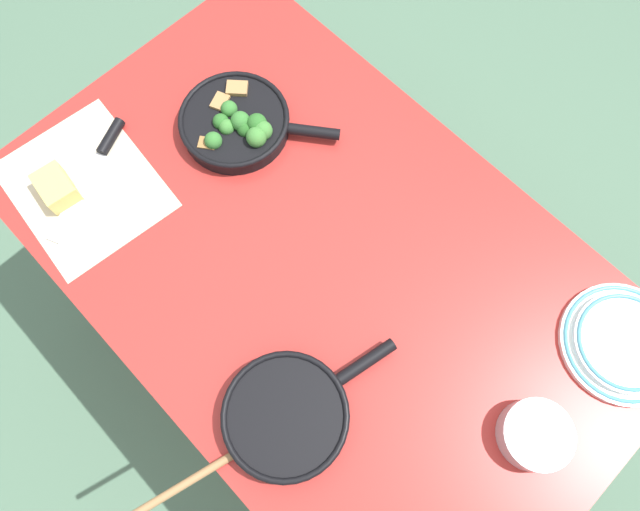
% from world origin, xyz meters
% --- Properties ---
extents(ground_plane, '(14.00, 14.00, 0.00)m').
position_xyz_m(ground_plane, '(0.00, 0.00, 0.00)').
color(ground_plane, '#51755B').
extents(dining_table_red, '(1.32, 0.82, 0.73)m').
position_xyz_m(dining_table_red, '(0.00, 0.00, 0.65)').
color(dining_table_red, '#B72D28').
rests_on(dining_table_red, ground_plane).
extents(skillet_broccoli, '(0.31, 0.27, 0.07)m').
position_xyz_m(skillet_broccoli, '(-0.34, 0.08, 0.76)').
color(skillet_broccoli, black).
rests_on(skillet_broccoli, dining_table_red).
extents(skillet_eggs, '(0.23, 0.35, 0.05)m').
position_xyz_m(skillet_eggs, '(0.18, -0.25, 0.75)').
color(skillet_eggs, black).
rests_on(skillet_eggs, dining_table_red).
extents(wooden_spoon, '(0.11, 0.34, 0.02)m').
position_xyz_m(wooden_spoon, '(0.16, -0.37, 0.74)').
color(wooden_spoon, '#A87A4C').
rests_on(wooden_spoon, dining_table_red).
extents(parchment_sheet, '(0.36, 0.30, 0.00)m').
position_xyz_m(parchment_sheet, '(-0.46, -0.24, 0.73)').
color(parchment_sheet, beige).
rests_on(parchment_sheet, dining_table_red).
extents(grater_knife, '(0.15, 0.28, 0.02)m').
position_xyz_m(grater_knife, '(-0.48, -0.19, 0.74)').
color(grater_knife, silver).
rests_on(grater_knife, dining_table_red).
extents(cheese_block, '(0.09, 0.07, 0.05)m').
position_xyz_m(cheese_block, '(-0.48, -0.29, 0.75)').
color(cheese_block, '#EACC66').
rests_on(cheese_block, dining_table_red).
extents(dinner_plate_stack, '(0.24, 0.24, 0.03)m').
position_xyz_m(dinner_plate_stack, '(0.52, 0.29, 0.74)').
color(dinner_plate_stack, white).
rests_on(dinner_plate_stack, dining_table_red).
extents(prep_bowl_steel, '(0.13, 0.13, 0.05)m').
position_xyz_m(prep_bowl_steel, '(0.51, 0.04, 0.75)').
color(prep_bowl_steel, '#B7B7BC').
rests_on(prep_bowl_steel, dining_table_red).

